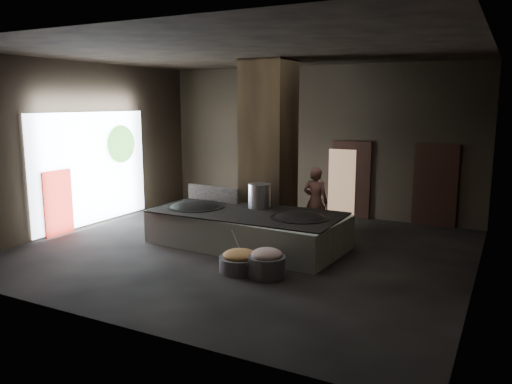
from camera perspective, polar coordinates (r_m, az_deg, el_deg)
The scene contains 28 objects.
floor at distance 11.86m, azimuth -1.37°, elevation -6.76°, with size 10.00×9.00×0.10m, color black.
ceiling at distance 11.40m, azimuth -1.47°, elevation 15.94°, with size 10.00×9.00×0.10m, color black.
back_wall at distance 15.52m, azimuth 6.78°, elevation 5.84°, with size 10.00×0.10×4.50m, color black.
front_wall at distance 7.77m, azimuth -17.87°, elevation 1.14°, with size 10.00×0.10×4.50m, color black.
left_wall at distance 14.52m, azimuth -19.20°, elevation 5.06°, with size 0.10×9.00×4.50m, color black.
right_wall at distance 10.00m, azimuth 24.84°, elevation 2.60°, with size 0.10×9.00×4.50m, color black.
pillar at distance 13.22m, azimuth 1.44°, elevation 5.16°, with size 1.20×1.20×4.50m, color black.
hearth_platform at distance 12.05m, azimuth -1.02°, elevation -4.26°, with size 4.61×2.20×0.80m, color silver.
platform_cap at distance 11.95m, azimuth -1.03°, elevation -2.33°, with size 4.51×2.16×0.03m, color black.
wok_left at distance 12.67m, azimuth -6.91°, elevation -1.99°, with size 1.45×1.45×0.40m, color black.
wok_left_rim at distance 12.65m, azimuth -6.92°, elevation -1.68°, with size 1.48×1.48×0.05m, color black.
wok_right at distance 11.45m, azimuth 5.05°, elevation -3.27°, with size 1.35×1.35×0.38m, color black.
wok_right_rim at distance 11.43m, azimuth 5.05°, elevation -2.93°, with size 1.38×1.38×0.05m, color black.
stock_pot at distance 12.34m, azimuth 0.39°, elevation -0.44°, with size 0.56×0.56×0.60m, color #ABADB3.
splash_guard at distance 13.27m, azimuth -4.99°, elevation -0.17°, with size 1.60×0.06×0.40m, color black.
cook at distance 12.91m, azimuth 6.82°, elevation -1.10°, with size 0.65×0.42×1.79m, color brown.
veg_basin at distance 10.29m, azimuth -1.86°, elevation -8.23°, with size 0.85×0.85×0.31m, color slate.
veg_fill at distance 10.23m, azimuth -1.87°, elevation -7.19°, with size 0.69×0.69×0.21m, color #9B9A4B.
ladle at distance 10.37m, azimuth -2.19°, elevation -5.80°, with size 0.02×0.02×0.67m, color #ABADB3.
meat_basin at distance 10.01m, azimuth 1.25°, elevation -8.46°, with size 0.75×0.75×0.41m, color slate.
meat_fill at distance 9.93m, azimuth 1.25°, elevation -7.13°, with size 0.62×0.62×0.24m, color #A87065.
doorway_near at distance 15.18m, azimuth 10.79°, elevation 1.26°, with size 1.18×0.08×2.38m, color black.
doorway_near_glow at distance 15.23m, azimuth 9.78°, elevation 1.14°, with size 0.83×0.04×1.97m, color #8C6647.
doorway_far at distance 14.68m, azimuth 19.78°, elevation 0.54°, with size 1.18×0.08×2.38m, color black.
doorway_far_glow at distance 14.76m, azimuth 19.40°, elevation 0.41°, with size 0.83×0.04×1.96m, color #8C6647.
left_opening at distance 14.66m, azimuth -18.22°, elevation 2.59°, with size 0.04×4.20×3.10m, color white.
pavilion_sliver at distance 13.86m, azimuth -21.68°, elevation -1.18°, with size 0.05×0.90×1.70m, color maroon.
tree_silhouette at distance 15.31m, azimuth -15.14°, elevation 5.32°, with size 0.28×1.10×1.10m, color #194714.
Camera 1 is at (5.49, -9.93, 3.41)m, focal length 35.00 mm.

